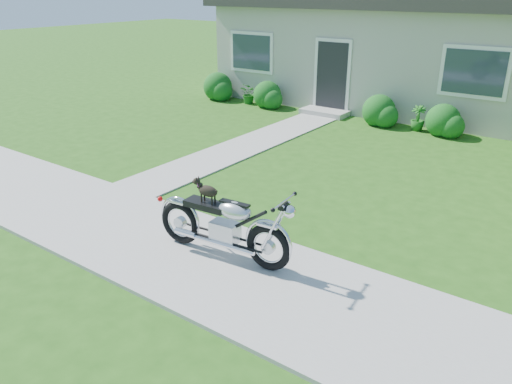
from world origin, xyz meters
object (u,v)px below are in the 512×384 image
(house, at_px, (420,35))
(potted_plant_right, at_px, (418,118))
(potted_plant_left, at_px, (249,94))
(motorcycle_with_dog, at_px, (225,225))

(house, xyz_separation_m, potted_plant_right, (1.37, -3.44, -1.82))
(potted_plant_left, relative_size, potted_plant_right, 0.99)
(house, distance_m, motorcycle_with_dog, 12.01)
(potted_plant_right, relative_size, motorcycle_with_dog, 0.30)
(potted_plant_right, bearing_deg, potted_plant_left, 180.00)
(house, height_order, motorcycle_with_dog, house)
(potted_plant_left, height_order, potted_plant_right, potted_plant_right)
(house, bearing_deg, potted_plant_right, -68.36)
(house, height_order, potted_plant_left, house)
(house, height_order, potted_plant_right, house)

